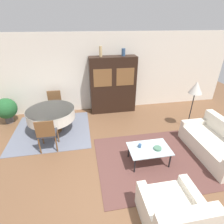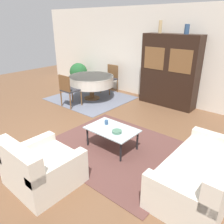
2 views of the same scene
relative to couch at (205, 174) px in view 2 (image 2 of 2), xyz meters
The scene contains 16 objects.
ground_plane 2.71m from the couch, 169.77° to the right, with size 14.00×14.00×0.00m, color brown.
wall_back 4.25m from the couch, 130.04° to the left, with size 10.00×0.06×2.70m.
area_rug 1.67m from the couch, behind, with size 2.58×2.15×0.01m.
dining_rug 4.54m from the couch, 156.45° to the left, with size 2.25×2.09×0.01m.
couch is the anchor object (origin of this frame).
armchair 2.36m from the couch, 142.77° to the right, with size 0.95×0.91×0.78m.
coffee_table 1.74m from the couch, behind, with size 0.94×0.63×0.40m.
display_cabinet 3.60m from the couch, 125.78° to the left, with size 1.59×0.47×1.97m.
dining_table 4.49m from the couch, 156.20° to the left, with size 1.37×1.37×0.72m.
dining_chair_near 4.20m from the couch, 167.51° to the left, with size 0.44×0.44×0.91m.
dining_chair_far 4.92m from the couch, 146.56° to the left, with size 0.44×0.44×0.91m.
cup 1.96m from the couch, behind, with size 0.07×0.07×0.09m.
bowl 1.58m from the couch, behind, with size 0.18×0.18×0.05m.
vase_tall 4.21m from the couch, 130.67° to the left, with size 0.09×0.09×0.33m.
vase_short 3.80m from the couch, 120.90° to the left, with size 0.12×0.12×0.24m.
potted_plant 6.17m from the couch, 155.05° to the left, with size 0.66×0.66×0.84m.
Camera 2 is at (3.28, -2.28, 2.28)m, focal length 35.00 mm.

